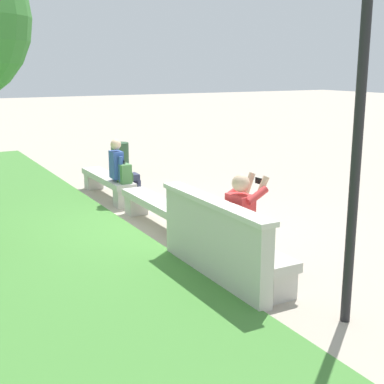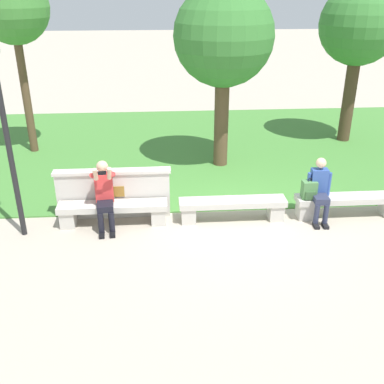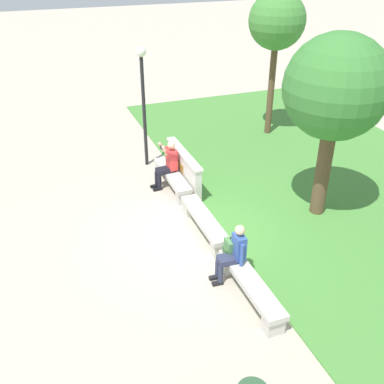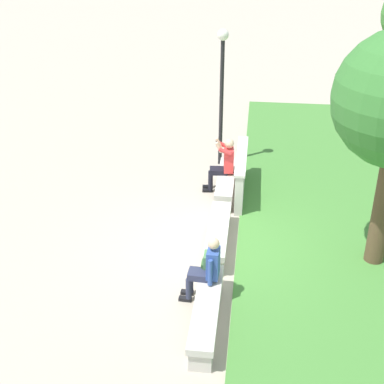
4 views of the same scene
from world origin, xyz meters
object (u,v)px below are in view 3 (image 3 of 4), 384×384
object	(u,v)px
tree_right_background	(336,89)
bench_main	(172,178)
person_photographer	(168,162)
person_distant	(234,252)
tree_left_background	(277,22)
lamp_post	(143,90)
backpack	(230,248)
bench_mid	(251,286)
bench_near	(204,222)

from	to	relation	value
tree_right_background	bench_main	bearing A→B (deg)	-129.83
person_photographer	person_distant	xyz separation A→B (m)	(4.18, 0.01, -0.06)
person_distant	tree_right_background	xyz separation A→B (m)	(-1.55, 3.07, 2.49)
tree_left_background	lamp_post	bearing A→B (deg)	-78.83
backpack	tree_left_background	xyz separation A→B (m)	(-6.44, 4.45, 3.10)
backpack	tree_left_background	distance (m)	8.41
person_photographer	tree_left_background	xyz separation A→B (m)	(-2.46, 4.48, 2.99)
tree_right_background	tree_left_background	bearing A→B (deg)	164.58
person_photographer	backpack	bearing A→B (deg)	0.47
bench_mid	lamp_post	world-z (taller)	lamp_post
bench_main	person_distant	world-z (taller)	person_distant
bench_mid	tree_right_background	world-z (taller)	tree_right_background
person_distant	backpack	xyz separation A→B (m)	(-0.20, 0.02, -0.05)
bench_near	tree_right_background	bearing A→B (deg)	87.10
bench_near	tree_left_background	xyz separation A→B (m)	(-4.93, 4.40, 3.42)
bench_near	person_distant	bearing A→B (deg)	-2.24
bench_mid	tree_left_background	distance (m)	9.17
tree_left_background	lamp_post	size ratio (longest dim) A/B	1.33
bench_mid	person_distant	xyz separation A→B (m)	(-0.65, -0.07, 0.37)
bench_main	person_photographer	world-z (taller)	person_photographer
bench_near	backpack	xyz separation A→B (m)	(1.50, -0.04, 0.32)
tree_right_background	lamp_post	xyz separation A→B (m)	(-4.16, -3.27, -0.84)
bench_near	lamp_post	distance (m)	4.50
person_photographer	lamp_post	world-z (taller)	lamp_post
backpack	bench_mid	bearing A→B (deg)	3.04
bench_main	lamp_post	size ratio (longest dim) A/B	0.60
bench_mid	lamp_post	xyz separation A→B (m)	(-6.36, -0.27, 2.02)
backpack	bench_main	bearing A→B (deg)	179.33
person_distant	tree_right_background	size ratio (longest dim) A/B	0.29
tree_right_background	lamp_post	distance (m)	5.36
person_distant	backpack	world-z (taller)	person_distant
person_photographer	tree_right_background	world-z (taller)	tree_right_background
bench_near	person_photographer	bearing A→B (deg)	-178.21
bench_mid	tree_right_background	size ratio (longest dim) A/B	0.48
person_photographer	backpack	xyz separation A→B (m)	(3.98, 0.03, -0.11)
person_photographer	bench_mid	bearing A→B (deg)	0.92
bench_main	tree_left_background	bearing A→B (deg)	120.43
bench_mid	lamp_post	size ratio (longest dim) A/B	0.60
person_distant	bench_main	bearing A→B (deg)	179.06
bench_near	tree_left_background	size ratio (longest dim) A/B	0.45
bench_main	bench_mid	bearing A→B (deg)	0.00
bench_main	person_distant	xyz separation A→B (m)	(4.05, -0.07, 0.37)
bench_mid	lamp_post	distance (m)	6.68
bench_mid	person_photographer	size ratio (longest dim) A/B	1.60
bench_main	tree_right_background	world-z (taller)	tree_right_background
bench_mid	tree_left_background	world-z (taller)	tree_left_background
backpack	tree_right_background	world-z (taller)	tree_right_background
bench_main	tree_left_background	xyz separation A→B (m)	(-2.59, 4.40, 3.42)
person_distant	tree_right_background	distance (m)	4.24
lamp_post	bench_main	bearing A→B (deg)	9.18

